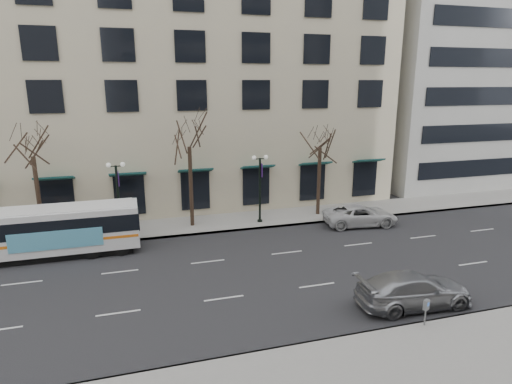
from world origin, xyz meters
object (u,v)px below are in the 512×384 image
object	(u,v)px
tree_far_mid	(189,133)
tree_far_right	(321,135)
tree_far_left	(31,142)
silver_car	(414,290)
city_bus	(44,231)
lamp_post_left	(118,195)
lamp_post_right	(260,186)
white_pickup	(360,215)
pay_station	(426,307)

from	to	relation	value
tree_far_mid	tree_far_right	xyz separation A→B (m)	(10.00, -0.00, -0.48)
tree_far_left	silver_car	distance (m)	24.14
tree_far_mid	city_bus	world-z (taller)	tree_far_mid
silver_car	lamp_post_left	bearing A→B (deg)	47.51
tree_far_mid	lamp_post_left	xyz separation A→B (m)	(-4.99, -0.60, -3.96)
lamp_post_left	lamp_post_right	bearing A→B (deg)	0.00
tree_far_right	tree_far_left	bearing A→B (deg)	180.00
silver_car	city_bus	bearing A→B (deg)	60.58
lamp_post_left	white_pickup	world-z (taller)	lamp_post_left
tree_far_right	lamp_post_right	bearing A→B (deg)	-173.15
lamp_post_right	silver_car	world-z (taller)	lamp_post_right
silver_car	pay_station	size ratio (longest dim) A/B	4.69
lamp_post_left	pay_station	bearing A→B (deg)	-50.41
city_bus	silver_car	bearing A→B (deg)	-32.38
lamp_post_left	lamp_post_right	size ratio (longest dim) A/B	1.00
tree_far_mid	silver_car	xyz separation A→B (m)	(8.57, -14.26, -6.09)
tree_far_left	tree_far_mid	world-z (taller)	tree_far_mid
lamp_post_right	white_pickup	bearing A→B (deg)	-18.63
silver_car	pay_station	distance (m)	1.99
tree_far_left	tree_far_right	bearing A→B (deg)	0.00
city_bus	white_pickup	world-z (taller)	city_bus
silver_car	white_pickup	world-z (taller)	silver_car
tree_far_left	pay_station	distance (m)	24.69
lamp_post_left	tree_far_mid	bearing A→B (deg)	6.85
tree_far_left	pay_station	bearing A→B (deg)	-42.09
silver_car	white_pickup	size ratio (longest dim) A/B	1.03
tree_far_mid	white_pickup	world-z (taller)	tree_far_mid
tree_far_mid	pay_station	world-z (taller)	tree_far_mid
pay_station	tree_far_left	bearing A→B (deg)	115.11
tree_far_right	white_pickup	distance (m)	6.74
lamp_post_left	silver_car	xyz separation A→B (m)	(13.56, -13.66, -2.13)
lamp_post_left	silver_car	bearing A→B (deg)	-45.22
tree_far_mid	silver_car	size ratio (longest dim) A/B	1.52
tree_far_mid	lamp_post_right	xyz separation A→B (m)	(5.01, -0.60, -3.96)
tree_far_right	white_pickup	size ratio (longest dim) A/B	1.48
lamp_post_right	white_pickup	distance (m)	7.79
tree_far_mid	white_pickup	distance (m)	13.89
tree_far_left	tree_far_mid	xyz separation A→B (m)	(10.00, 0.00, 0.21)
lamp_post_left	tree_far_right	bearing A→B (deg)	2.29
city_bus	pay_station	size ratio (longest dim) A/B	9.45
tree_far_left	tree_far_right	world-z (taller)	tree_far_left
tree_far_left	pay_station	world-z (taller)	tree_far_left
tree_far_right	lamp_post_left	bearing A→B (deg)	-177.71
white_pickup	pay_station	xyz separation A→B (m)	(-4.26, -13.11, 0.26)
lamp_post_right	white_pickup	world-z (taller)	lamp_post_right
silver_car	pay_station	xyz separation A→B (m)	(-0.74, -1.84, 0.20)
lamp_post_right	silver_car	size ratio (longest dim) A/B	0.93
tree_far_right	city_bus	xyz separation A→B (m)	(-19.34, -3.00, -4.75)
lamp_post_right	pay_station	xyz separation A→B (m)	(2.82, -15.50, -1.93)
tree_far_left	lamp_post_right	world-z (taller)	tree_far_left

